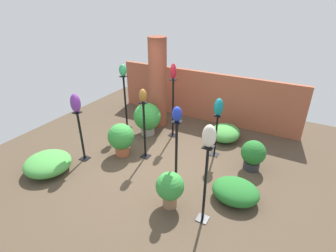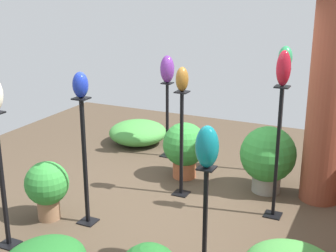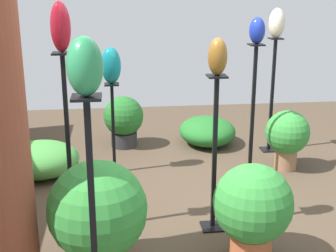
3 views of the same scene
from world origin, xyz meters
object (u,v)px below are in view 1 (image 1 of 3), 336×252
at_px(art_vase_ivory, 209,136).
at_px(art_vase_violet, 75,103).
at_px(pedestal_cobalt, 176,160).
at_px(potted_plant_back_center, 121,138).
at_px(art_vase_bronze, 143,96).
at_px(potted_plant_front_left, 147,117).
at_px(brick_pillar, 158,83).
at_px(pedestal_bronze, 145,133).
at_px(art_vase_ruby, 173,71).
at_px(pedestal_teal, 216,137).
at_px(pedestal_ivory, 205,188).
at_px(potted_plant_mid_left, 253,154).
at_px(pedestal_ruby, 173,111).
at_px(art_vase_jade, 123,70).
at_px(art_vase_teal, 219,107).
at_px(pedestal_violet, 82,138).
at_px(potted_plant_mid_right, 170,188).
at_px(pedestal_jade, 126,105).
at_px(art_vase_cobalt, 177,114).

xyz_separation_m(art_vase_ivory, art_vase_violet, (-3.14, 0.39, -0.24)).
relative_size(pedestal_cobalt, potted_plant_back_center, 1.86).
height_order(art_vase_ivory, art_vase_bronze, art_vase_ivory).
xyz_separation_m(art_vase_ivory, potted_plant_front_left, (-2.51, 2.15, -1.16)).
bearing_deg(brick_pillar, pedestal_bronze, -69.40).
xyz_separation_m(art_vase_ruby, art_vase_violet, (-1.29, -2.02, -0.37)).
distance_m(pedestal_teal, pedestal_ivory, 2.11).
relative_size(pedestal_teal, art_vase_violet, 2.50).
height_order(pedestal_bronze, potted_plant_mid_left, pedestal_bronze).
relative_size(pedestal_ruby, art_vase_jade, 5.08).
bearing_deg(art_vase_ivory, pedestal_ruby, 127.68).
distance_m(art_vase_teal, art_vase_violet, 3.10).
bearing_deg(art_vase_ruby, art_vase_ivory, -52.32).
bearing_deg(pedestal_teal, pedestal_bronze, -148.44).
bearing_deg(pedestal_violet, art_vase_bronze, 32.67).
distance_m(brick_pillar, pedestal_teal, 2.33).
distance_m(art_vase_ivory, potted_plant_front_left, 3.50).
bearing_deg(pedestal_teal, art_vase_bronze, -148.44).
distance_m(art_vase_ivory, art_vase_jade, 3.87).
xyz_separation_m(pedestal_ivory, art_vase_bronze, (-1.94, 1.16, 0.87)).
bearing_deg(art_vase_ruby, potted_plant_mid_right, -63.26).
bearing_deg(art_vase_jade, art_vase_ivory, -33.76).
height_order(art_vase_bronze, potted_plant_mid_right, art_vase_bronze).
relative_size(art_vase_ivory, potted_plant_mid_right, 0.51).
bearing_deg(potted_plant_front_left, pedestal_jade, -179.50).
bearing_deg(pedestal_bronze, pedestal_ivory, -30.99).
height_order(pedestal_violet, potted_plant_back_center, pedestal_violet).
distance_m(pedestal_violet, potted_plant_front_left, 1.88).
relative_size(pedestal_ruby, potted_plant_front_left, 1.78).
bearing_deg(pedestal_jade, pedestal_ivory, -33.76).
relative_size(art_vase_ivory, potted_plant_back_center, 0.45).
bearing_deg(pedestal_cobalt, pedestal_violet, -177.70).
distance_m(pedestal_bronze, pedestal_jade, 1.62).
bearing_deg(art_vase_jade, pedestal_bronze, -37.64).
relative_size(art_vase_ruby, art_vase_violet, 0.94).
bearing_deg(art_vase_violet, art_vase_teal, 32.08).
bearing_deg(potted_plant_front_left, art_vase_cobalt, -43.88).
relative_size(brick_pillar, art_vase_bronze, 8.19).
relative_size(pedestal_ruby, art_vase_cobalt, 5.62).
bearing_deg(art_vase_violet, potted_plant_mid_right, -8.52).
bearing_deg(pedestal_jade, art_vase_bronze, -37.64).
bearing_deg(art_vase_cobalt, pedestal_violet, -177.70).
distance_m(pedestal_violet, pedestal_jade, 1.77).
bearing_deg(pedestal_jade, art_vase_jade, -90.00).
relative_size(pedestal_ruby, potted_plant_mid_left, 2.32).
height_order(pedestal_cobalt, art_vase_teal, pedestal_cobalt).
relative_size(pedestal_jade, potted_plant_front_left, 1.73).
relative_size(art_vase_teal, art_vase_jade, 1.29).
bearing_deg(pedestal_jade, art_vase_cobalt, -34.29).
bearing_deg(pedestal_bronze, pedestal_jade, 142.36).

